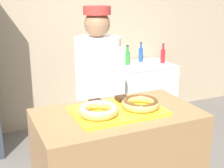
{
  "coord_description": "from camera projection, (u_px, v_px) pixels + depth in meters",
  "views": [
    {
      "loc": [
        -0.87,
        -1.83,
        1.79
      ],
      "look_at": [
        0.0,
        0.1,
        1.15
      ],
      "focal_mm": 50.0,
      "sensor_mm": 36.0,
      "label": 1
    }
  ],
  "objects": [
    {
      "name": "wall_back",
      "position": [
        46.0,
        26.0,
        3.93
      ],
      "size": [
        8.0,
        0.06,
        2.7
      ],
      "color": "tan",
      "rests_on": "ground_plane"
    },
    {
      "name": "serving_tray",
      "position": [
        118.0,
        111.0,
        2.18
      ],
      "size": [
        0.62,
        0.41,
        0.02
      ],
      "color": "yellow",
      "rests_on": "display_counter"
    },
    {
      "name": "donut_light_glaze",
      "position": [
        98.0,
        110.0,
        2.07
      ],
      "size": [
        0.27,
        0.27,
        0.06
      ],
      "color": "tan",
      "rests_on": "serving_tray"
    },
    {
      "name": "donut_chocolate_glaze",
      "position": [
        141.0,
        103.0,
        2.2
      ],
      "size": [
        0.27,
        0.27,
        0.06
      ],
      "color": "tan",
      "rests_on": "serving_tray"
    },
    {
      "name": "brownie_back_left",
      "position": [
        96.0,
        102.0,
        2.26
      ],
      "size": [
        0.09,
        0.09,
        0.03
      ],
      "color": "#382111",
      "rests_on": "serving_tray"
    },
    {
      "name": "brownie_back_right",
      "position": [
        122.0,
        98.0,
        2.34
      ],
      "size": [
        0.09,
        0.09,
        0.03
      ],
      "color": "#382111",
      "rests_on": "serving_tray"
    },
    {
      "name": "baker_person",
      "position": [
        98.0,
        98.0,
        2.77
      ],
      "size": [
        0.4,
        0.4,
        1.67
      ],
      "color": "#4C4C51",
      "rests_on": "ground_plane"
    },
    {
      "name": "chest_freezer",
      "position": [
        135.0,
        94.0,
        4.3
      ],
      "size": [
        0.98,
        0.64,
        0.83
      ],
      "color": "silver",
      "rests_on": "ground_plane"
    },
    {
      "name": "bottle_red",
      "position": [
        163.0,
        55.0,
        4.25
      ],
      "size": [
        0.06,
        0.06,
        0.27
      ],
      "color": "red",
      "rests_on": "chest_freezer"
    },
    {
      "name": "bottle_green",
      "position": [
        117.0,
        60.0,
        3.96
      ],
      "size": [
        0.07,
        0.07,
        0.27
      ],
      "color": "#2D8C38",
      "rests_on": "chest_freezer"
    },
    {
      "name": "bottle_green_b",
      "position": [
        127.0,
        57.0,
        4.15
      ],
      "size": [
        0.07,
        0.07,
        0.26
      ],
      "color": "#2D8C38",
      "rests_on": "chest_freezer"
    },
    {
      "name": "bottle_blue",
      "position": [
        141.0,
        54.0,
        4.32
      ],
      "size": [
        0.06,
        0.06,
        0.27
      ],
      "color": "#1E4CB2",
      "rests_on": "chest_freezer"
    }
  ]
}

